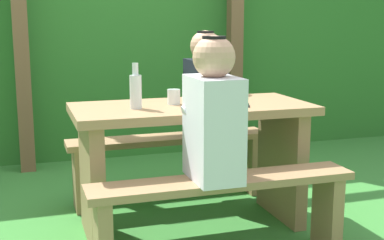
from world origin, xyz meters
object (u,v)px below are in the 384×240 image
at_px(person_black_coat, 205,87).
at_px(bottle_left, 136,90).
at_px(bench_near, 223,203).
at_px(bench_far, 169,155).
at_px(picnic_table, 192,145).
at_px(cell_phone, 243,105).
at_px(drinking_glass, 174,97).
at_px(person_white_shirt, 213,114).

xyz_separation_m(person_black_coat, bottle_left, (-0.61, -0.55, 0.07)).
distance_m(bench_near, bench_far, 1.03).
distance_m(picnic_table, cell_phone, 0.39).
bearing_deg(drinking_glass, person_white_shirt, -85.73).
relative_size(bench_far, person_black_coat, 1.95).
xyz_separation_m(person_white_shirt, drinking_glass, (-0.04, 0.56, 0.01)).
relative_size(picnic_table, bench_near, 1.00).
bearing_deg(picnic_table, cell_phone, -24.38).
bearing_deg(person_white_shirt, picnic_table, 83.83).
distance_m(picnic_table, bench_far, 0.55).
relative_size(picnic_table, person_black_coat, 1.95).
distance_m(bench_near, person_black_coat, 1.16).
relative_size(picnic_table, drinking_glass, 15.66).
height_order(person_white_shirt, bottle_left, person_white_shirt).
xyz_separation_m(bench_far, drinking_glass, (-0.10, -0.47, 0.48)).
bearing_deg(bench_near, person_white_shirt, 176.58).
xyz_separation_m(bench_near, cell_phone, (0.27, 0.39, 0.44)).
bearing_deg(person_black_coat, drinking_glass, -127.91).
relative_size(person_black_coat, cell_phone, 5.14).
distance_m(person_white_shirt, drinking_glass, 0.56).
bearing_deg(cell_phone, person_black_coat, 110.66).
height_order(picnic_table, bench_near, picnic_table).
bearing_deg(person_black_coat, picnic_table, -117.24).
xyz_separation_m(person_black_coat, cell_phone, (0.01, -0.64, -0.03)).
relative_size(person_white_shirt, person_black_coat, 1.00).
bearing_deg(cell_phone, bench_far, 133.00).
bearing_deg(bottle_left, cell_phone, -8.47).
relative_size(person_black_coat, bottle_left, 2.80).
height_order(person_white_shirt, drinking_glass, person_white_shirt).
distance_m(bench_far, bottle_left, 0.84).
xyz_separation_m(bottle_left, cell_phone, (0.61, -0.09, -0.10)).
distance_m(person_black_coat, drinking_glass, 0.59).
bearing_deg(picnic_table, drinking_glass, 153.40).
xyz_separation_m(bench_far, cell_phone, (0.27, -0.64, 0.44)).
xyz_separation_m(bench_near, person_white_shirt, (-0.06, 0.00, 0.46)).
bearing_deg(bench_far, bottle_left, -121.96).
height_order(bench_far, person_white_shirt, person_white_shirt).
distance_m(picnic_table, person_black_coat, 0.64).
xyz_separation_m(picnic_table, bench_far, (0.00, 0.52, -0.19)).
relative_size(picnic_table, person_white_shirt, 1.95).
height_order(bench_near, person_white_shirt, person_white_shirt).
distance_m(person_black_coat, cell_phone, 0.64).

